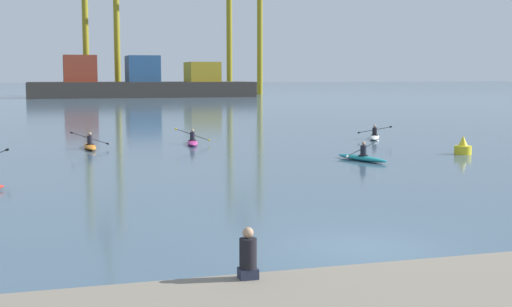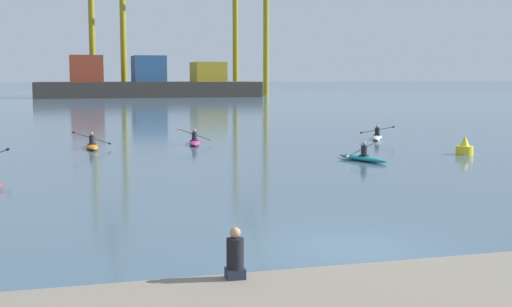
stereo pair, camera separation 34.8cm
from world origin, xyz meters
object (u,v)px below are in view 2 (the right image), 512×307
(gantry_crane_east_mid, at_px, (251,10))
(kayak_magenta, at_px, (194,142))
(channel_buoy, at_px, (465,148))
(container_barge, at_px, (147,83))
(seated_onlooker, at_px, (235,256))
(kayak_white, at_px, (377,136))
(kayak_teal, at_px, (363,157))
(kayak_orange, at_px, (92,146))

(gantry_crane_east_mid, bearing_deg, kayak_magenta, -107.13)
(channel_buoy, height_order, kayak_magenta, kayak_magenta)
(container_barge, bearing_deg, channel_buoy, -87.53)
(seated_onlooker, bearing_deg, kayak_white, 60.40)
(kayak_white, distance_m, kayak_magenta, 12.21)
(gantry_crane_east_mid, distance_m, kayak_white, 107.15)
(kayak_magenta, relative_size, seated_onlooker, 3.86)
(container_barge, bearing_deg, kayak_white, -87.63)
(kayak_teal, bearing_deg, kayak_orange, 142.90)
(container_barge, xyz_separation_m, kayak_orange, (-14.45, -93.65, -2.47))
(container_barge, xyz_separation_m, seated_onlooker, (-13.30, -122.83, -1.55))
(gantry_crane_east_mid, xyz_separation_m, kayak_orange, (-38.14, -104.74, -17.87))
(kayak_orange, height_order, kayak_magenta, kayak_magenta)
(kayak_orange, distance_m, seated_onlooker, 29.21)
(gantry_crane_east_mid, relative_size, kayak_magenta, 10.80)
(gantry_crane_east_mid, height_order, kayak_orange, gantry_crane_east_mid)
(container_barge, xyz_separation_m, gantry_crane_east_mid, (23.69, 11.10, 15.40))
(kayak_orange, bearing_deg, channel_buoy, -23.97)
(channel_buoy, height_order, kayak_teal, kayak_teal)
(kayak_white, bearing_deg, seated_onlooker, -119.60)
(container_barge, height_order, kayak_orange, container_barge)
(kayak_magenta, bearing_deg, container_barge, 84.85)
(container_barge, relative_size, channel_buoy, 42.29)
(kayak_white, bearing_deg, channel_buoy, -86.55)
(channel_buoy, bearing_deg, kayak_white, 93.45)
(kayak_orange, distance_m, kayak_white, 18.31)
(kayak_white, bearing_deg, kayak_teal, -118.96)
(container_barge, xyz_separation_m, kayak_teal, (-1.94, -103.11, -2.47))
(seated_onlooker, bearing_deg, container_barge, 83.82)
(kayak_orange, relative_size, kayak_teal, 1.00)
(kayak_white, height_order, kayak_magenta, kayak_magenta)
(kayak_teal, distance_m, kayak_white, 11.93)
(kayak_teal, relative_size, seated_onlooker, 3.82)
(kayak_orange, height_order, seated_onlooker, seated_onlooker)
(kayak_orange, distance_m, kayak_teal, 15.68)
(container_barge, relative_size, gantry_crane_east_mid, 1.13)
(channel_buoy, xyz_separation_m, kayak_magenta, (-12.77, 9.10, -0.19))
(container_barge, distance_m, kayak_teal, 103.16)
(kayak_teal, xyz_separation_m, seated_onlooker, (-11.35, -19.72, 0.92))
(kayak_orange, bearing_deg, kayak_teal, -37.10)
(channel_buoy, relative_size, kayak_white, 0.30)
(kayak_teal, relative_size, kayak_magenta, 0.99)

